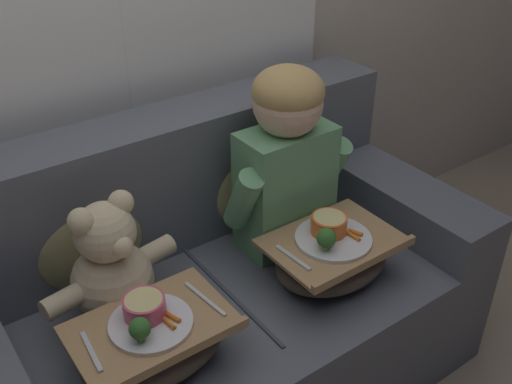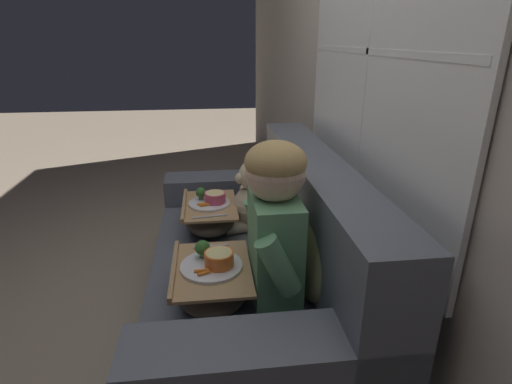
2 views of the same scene
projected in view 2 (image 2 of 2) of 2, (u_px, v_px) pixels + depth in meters
ground_plane at (248, 334)px, 2.03m from camera, size 14.00×14.00×0.00m
wall_back_with_window at (378, 66)px, 1.62m from camera, size 8.00×0.08×2.60m
couch at (260, 277)px, 1.92m from camera, size 1.68×0.87×0.91m
throw_pillow_behind_child at (317, 249)px, 1.54m from camera, size 0.40×0.19×0.41m
throw_pillow_behind_teddy at (286, 192)px, 2.11m from camera, size 0.37×0.18×0.38m
child_figure at (274, 216)px, 1.47m from camera, size 0.44×0.22×0.62m
teddy_bear at (254, 198)px, 2.10m from camera, size 0.42×0.30×0.39m
lap_tray_child at (212, 281)px, 1.53m from camera, size 0.40×0.30×0.22m
lap_tray_teddy at (210, 215)px, 2.11m from camera, size 0.41×0.28×0.22m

